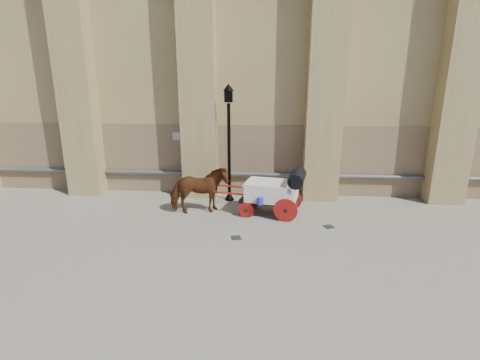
{
  "coord_description": "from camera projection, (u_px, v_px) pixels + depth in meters",
  "views": [
    {
      "loc": [
        1.81,
        -11.5,
        5.22
      ],
      "look_at": [
        0.82,
        1.61,
        1.31
      ],
      "focal_mm": 28.0,
      "sensor_mm": 36.0,
      "label": 1
    }
  ],
  "objects": [
    {
      "name": "drain_grate_near",
      "position": [
        236.0,
        238.0,
        12.04
      ],
      "size": [
        0.4,
        0.4,
        0.01
      ],
      "primitive_type": "cube",
      "rotation": [
        0.0,
        0.0,
        0.28
      ],
      "color": "black",
      "rests_on": "ground"
    },
    {
      "name": "street_lamp",
      "position": [
        229.0,
        140.0,
        14.86
      ],
      "size": [
        0.44,
        0.44,
        4.69
      ],
      "color": "black",
      "rests_on": "ground"
    },
    {
      "name": "carriage",
      "position": [
        275.0,
        190.0,
        13.74
      ],
      "size": [
        4.13,
        1.83,
        1.75
      ],
      "rotation": [
        0.0,
        0.0,
        -0.2
      ],
      "color": "black",
      "rests_on": "ground"
    },
    {
      "name": "ground",
      "position": [
        212.0,
        230.0,
        12.61
      ],
      "size": [
        90.0,
        90.0,
        0.0
      ],
      "primitive_type": "plane",
      "color": "gray",
      "rests_on": "ground"
    },
    {
      "name": "horse",
      "position": [
        199.0,
        190.0,
        13.89
      ],
      "size": [
        2.3,
        1.48,
        1.79
      ],
      "primitive_type": "imported",
      "rotation": [
        0.0,
        0.0,
        1.83
      ],
      "color": "#653014",
      "rests_on": "ground"
    },
    {
      "name": "drain_grate_far",
      "position": [
        329.0,
        227.0,
        12.89
      ],
      "size": [
        0.41,
        0.41,
        0.01
      ],
      "primitive_type": "cube",
      "rotation": [
        0.0,
        0.0,
        0.36
      ],
      "color": "black",
      "rests_on": "ground"
    }
  ]
}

